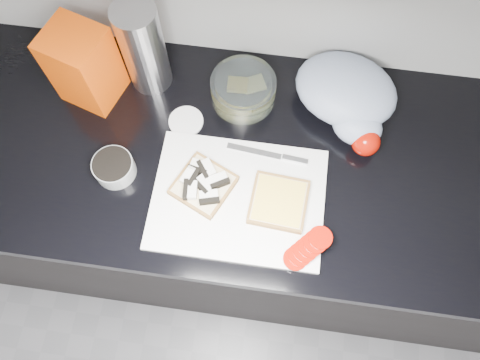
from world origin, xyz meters
name	(u,v)px	position (x,y,z in m)	size (l,w,h in m)	color
base_cabinet	(232,211)	(0.00, 1.20, 0.43)	(3.50, 0.60, 0.86)	black
countertop	(229,154)	(0.00, 1.20, 0.88)	(3.50, 0.64, 0.04)	black
cutting_board	(238,199)	(0.04, 1.08, 0.91)	(0.40, 0.30, 0.01)	white
bread_left	(203,184)	(-0.04, 1.10, 0.92)	(0.17, 0.17, 0.04)	beige
bread_right	(279,202)	(0.14, 1.08, 0.92)	(0.14, 0.14, 0.02)	beige
tomato_slices	(308,248)	(0.21, 0.98, 0.93)	(0.12, 0.12, 0.03)	#A80F03
knife	(277,156)	(0.12, 1.20, 0.91)	(0.20, 0.03, 0.01)	silver
seed_tub	(114,167)	(-0.26, 1.11, 0.93)	(0.10, 0.10, 0.05)	#9CA1A1
tub_lid	(186,121)	(-0.12, 1.27, 0.90)	(0.09, 0.09, 0.01)	white
glass_bowl	(243,90)	(0.01, 1.36, 0.93)	(0.16, 0.16, 0.07)	silver
bread_bag	(84,66)	(-0.37, 1.33, 1.00)	(0.13, 0.12, 0.21)	#FC4B04
steel_canister	(143,48)	(-0.23, 1.38, 1.02)	(0.10, 0.10, 0.25)	#ADADB2
grocery_bag	(347,95)	(0.27, 1.37, 0.95)	(0.31, 0.29, 0.11)	#949CB6
whole_tomatoes	(366,142)	(0.33, 1.25, 0.93)	(0.07, 0.07, 0.07)	#A80F03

